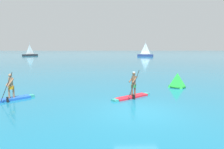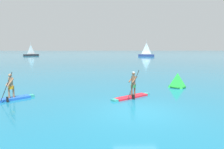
{
  "view_description": "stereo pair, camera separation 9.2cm",
  "coord_description": "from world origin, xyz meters",
  "px_view_note": "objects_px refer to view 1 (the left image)",
  "views": [
    {
      "loc": [
        -1.91,
        -9.76,
        3.22
      ],
      "look_at": [
        -1.08,
        6.25,
        1.07
      ],
      "focal_mm": 32.04,
      "sensor_mm": 36.0,
      "label": 1
    },
    {
      "loc": [
        -1.81,
        -9.76,
        3.22
      ],
      "look_at": [
        -1.08,
        6.25,
        1.07
      ],
      "focal_mm": 32.04,
      "sensor_mm": 36.0,
      "label": 2
    }
  ],
  "objects_px": {
    "paddleboarder_mid_center": "(132,92)",
    "sailboat_right_horizon": "(145,54)",
    "race_marker_buoy": "(177,81)",
    "paddleboarder_near_left": "(10,95)",
    "sailboat_left_horizon": "(30,54)"
  },
  "relations": [
    {
      "from": "race_marker_buoy",
      "to": "paddleboarder_near_left",
      "type": "bearing_deg",
      "value": -163.34
    },
    {
      "from": "sailboat_left_horizon",
      "to": "race_marker_buoy",
      "type": "bearing_deg",
      "value": 77.27
    },
    {
      "from": "paddleboarder_mid_center",
      "to": "sailboat_right_horizon",
      "type": "relative_size",
      "value": 0.44
    },
    {
      "from": "sailboat_left_horizon",
      "to": "sailboat_right_horizon",
      "type": "height_order",
      "value": "sailboat_right_horizon"
    },
    {
      "from": "paddleboarder_near_left",
      "to": "sailboat_right_horizon",
      "type": "height_order",
      "value": "sailboat_right_horizon"
    },
    {
      "from": "sailboat_left_horizon",
      "to": "sailboat_right_horizon",
      "type": "bearing_deg",
      "value": 129.61
    },
    {
      "from": "paddleboarder_mid_center",
      "to": "sailboat_left_horizon",
      "type": "bearing_deg",
      "value": -101.22
    },
    {
      "from": "paddleboarder_mid_center",
      "to": "sailboat_left_horizon",
      "type": "distance_m",
      "value": 75.78
    },
    {
      "from": "sailboat_right_horizon",
      "to": "sailboat_left_horizon",
      "type": "bearing_deg",
      "value": 12.46
    },
    {
      "from": "sailboat_right_horizon",
      "to": "race_marker_buoy",
      "type": "bearing_deg",
      "value": 102.4
    },
    {
      "from": "paddleboarder_mid_center",
      "to": "race_marker_buoy",
      "type": "relative_size",
      "value": 1.99
    },
    {
      "from": "race_marker_buoy",
      "to": "sailboat_left_horizon",
      "type": "distance_m",
      "value": 74.67
    },
    {
      "from": "paddleboarder_mid_center",
      "to": "sailboat_right_horizon",
      "type": "xyz_separation_m",
      "value": [
        14.35,
        61.53,
        0.39
      ]
    },
    {
      "from": "paddleboarder_mid_center",
      "to": "sailboat_right_horizon",
      "type": "distance_m",
      "value": 63.19
    },
    {
      "from": "race_marker_buoy",
      "to": "sailboat_right_horizon",
      "type": "distance_m",
      "value": 59.12
    }
  ]
}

